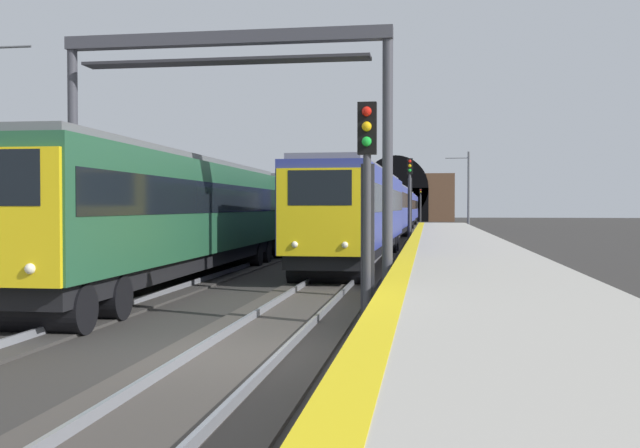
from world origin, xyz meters
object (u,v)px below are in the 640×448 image
(train_main_approaching, at_px, (393,208))
(overhead_signal_gantry, at_px, (225,96))
(train_adjacent_platform, at_px, (253,210))
(railway_signal_near, at_px, (367,191))
(catenary_mast_near, at_px, (468,191))
(railway_signal_mid, at_px, (410,193))
(railway_signal_far, at_px, (421,203))

(train_main_approaching, distance_m, overhead_signal_gantry, 43.93)
(train_main_approaching, relative_size, train_adjacent_platform, 2.05)
(train_main_approaching, relative_size, railway_signal_near, 18.12)
(overhead_signal_gantry, xyz_separation_m, catenary_mast_near, (50.10, -9.23, -1.56))
(train_main_approaching, relative_size, overhead_signal_gantry, 9.08)
(train_main_approaching, relative_size, railway_signal_mid, 14.62)
(train_adjacent_platform, bearing_deg, railway_signal_mid, 155.40)
(railway_signal_far, bearing_deg, catenary_mast_near, 6.55)
(train_main_approaching, relative_size, catenary_mast_near, 10.81)
(railway_signal_near, relative_size, railway_signal_far, 0.87)
(overhead_signal_gantry, height_order, catenary_mast_near, catenary_mast_near)
(catenary_mast_near, bearing_deg, train_adjacent_platform, 162.45)
(railway_signal_mid, distance_m, railway_signal_far, 64.25)
(train_adjacent_platform, distance_m, railway_signal_near, 18.97)
(train_main_approaching, xyz_separation_m, overhead_signal_gantry, (-43.74, 2.48, 3.16))
(train_adjacent_platform, xyz_separation_m, railway_signal_near, (-17.71, -6.78, 0.48))
(train_main_approaching, relative_size, railway_signal_far, 15.71)
(train_adjacent_platform, relative_size, overhead_signal_gantry, 4.43)
(overhead_signal_gantry, bearing_deg, railway_signal_near, -137.13)
(railway_signal_far, distance_m, catenary_mast_near, 43.15)
(railway_signal_far, height_order, overhead_signal_gantry, overhead_signal_gantry)
(train_main_approaching, height_order, railway_signal_far, railway_signal_far)
(train_adjacent_platform, distance_m, overhead_signal_gantry, 13.69)
(train_main_approaching, xyz_separation_m, railway_signal_near, (-48.38, -1.82, 0.44))
(railway_signal_near, distance_m, railway_signal_far, 97.59)
(train_adjacent_platform, relative_size, railway_signal_mid, 7.13)
(train_main_approaching, distance_m, railway_signal_near, 48.42)
(railway_signal_near, height_order, catenary_mast_near, catenary_mast_near)
(overhead_signal_gantry, bearing_deg, railway_signal_far, -2.65)
(train_main_approaching, distance_m, railway_signal_far, 49.25)
(train_main_approaching, height_order, railway_signal_mid, railway_signal_mid)
(train_main_approaching, bearing_deg, catenary_mast_near, 134.18)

